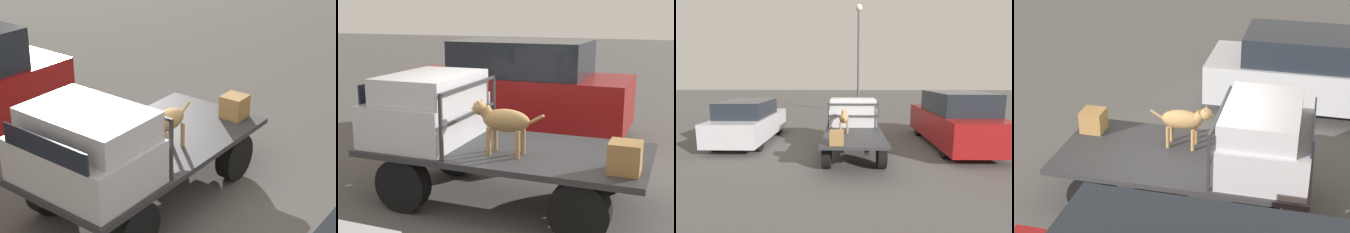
# 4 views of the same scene
# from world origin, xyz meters

# --- Properties ---
(ground_plane) EXTENTS (80.00, 80.00, 0.00)m
(ground_plane) POSITION_xyz_m (0.00, 0.00, 0.00)
(ground_plane) COLOR #514F4C
(flatbed_truck) EXTENTS (3.86, 1.86, 0.80)m
(flatbed_truck) POSITION_xyz_m (0.00, 0.00, 0.58)
(flatbed_truck) COLOR black
(flatbed_truck) RESTS_ON ground
(truck_cab) EXTENTS (1.26, 1.74, 0.97)m
(truck_cab) POSITION_xyz_m (1.22, 0.00, 1.26)
(truck_cab) COLOR #B7B7BC
(truck_cab) RESTS_ON flatbed_truck
(truck_headboard) EXTENTS (0.04, 1.74, 0.86)m
(truck_headboard) POSITION_xyz_m (0.55, 0.00, 1.37)
(truck_headboard) COLOR #2D2D30
(truck_headboard) RESTS_ON flatbed_truck
(dog) EXTENTS (1.02, 0.30, 0.72)m
(dog) POSITION_xyz_m (-0.05, 0.30, 1.26)
(dog) COLOR #9E7547
(dog) RESTS_ON flatbed_truck
(cargo_crate) EXTENTS (0.37, 0.37, 0.37)m
(cargo_crate) POSITION_xyz_m (-1.65, 0.47, 0.99)
(cargo_crate) COLOR olive
(cargo_crate) RESTS_ON flatbed_truck
(parked_sedan) EXTENTS (4.29, 1.82, 1.66)m
(parked_sedan) POSITION_xyz_m (1.71, 4.05, 0.83)
(parked_sedan) COLOR black
(parked_sedan) RESTS_ON ground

